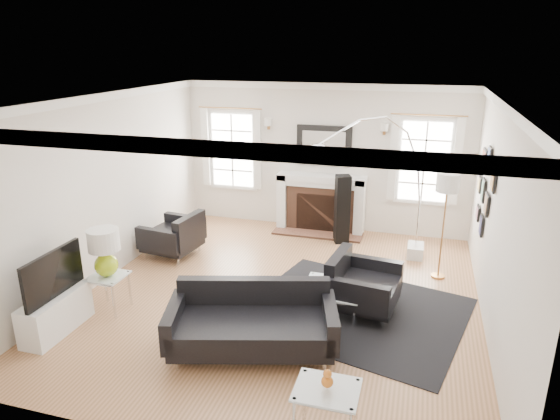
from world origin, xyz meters
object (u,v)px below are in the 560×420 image
(sofa, at_px, (252,323))
(armchair_left, at_px, (175,236))
(coffee_table, at_px, (332,289))
(gourd_lamp, at_px, (104,249))
(fireplace, at_px, (321,204))
(arc_floor_lamp, at_px, (372,186))
(armchair_right, at_px, (360,286))

(sofa, relative_size, armchair_left, 2.07)
(sofa, distance_m, coffee_table, 1.38)
(sofa, distance_m, gourd_lamp, 2.27)
(fireplace, xyz_separation_m, sofa, (0.05, -4.17, -0.20))
(gourd_lamp, relative_size, arc_floor_lamp, 0.26)
(gourd_lamp, bearing_deg, armchair_right, 15.71)
(coffee_table, bearing_deg, gourd_lamp, -164.38)
(armchair_right, xyz_separation_m, coffee_table, (-0.36, -0.11, -0.05))
(armchair_left, height_order, gourd_lamp, gourd_lamp)
(armchair_left, xyz_separation_m, gourd_lamp, (0.01, -1.94, 0.54))
(gourd_lamp, bearing_deg, armchair_left, 90.24)
(arc_floor_lamp, bearing_deg, armchair_right, -87.87)
(sofa, height_order, armchair_left, sofa)
(armchair_right, bearing_deg, gourd_lamp, -164.29)
(sofa, distance_m, armchair_left, 3.16)
(sofa, xyz_separation_m, arc_floor_lamp, (1.04, 2.73, 1.02))
(sofa, bearing_deg, armchair_left, 133.75)
(coffee_table, bearing_deg, arc_floor_lamp, 79.13)
(armchair_right, relative_size, coffee_table, 1.37)
(fireplace, bearing_deg, sofa, -89.36)
(sofa, bearing_deg, armchair_right, 49.11)
(fireplace, bearing_deg, coffee_table, -75.33)
(arc_floor_lamp, bearing_deg, coffee_table, -100.87)
(armchair_left, distance_m, gourd_lamp, 2.01)
(armchair_left, distance_m, armchair_right, 3.43)
(armchair_left, relative_size, coffee_table, 1.31)
(gourd_lamp, height_order, arc_floor_lamp, arc_floor_lamp)
(sofa, xyz_separation_m, gourd_lamp, (-2.18, 0.35, 0.54))
(armchair_right, height_order, gourd_lamp, gourd_lamp)
(armchair_left, bearing_deg, armchair_right, -17.20)
(armchair_right, xyz_separation_m, arc_floor_lamp, (-0.05, 1.46, 1.01))
(armchair_right, bearing_deg, coffee_table, -163.53)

